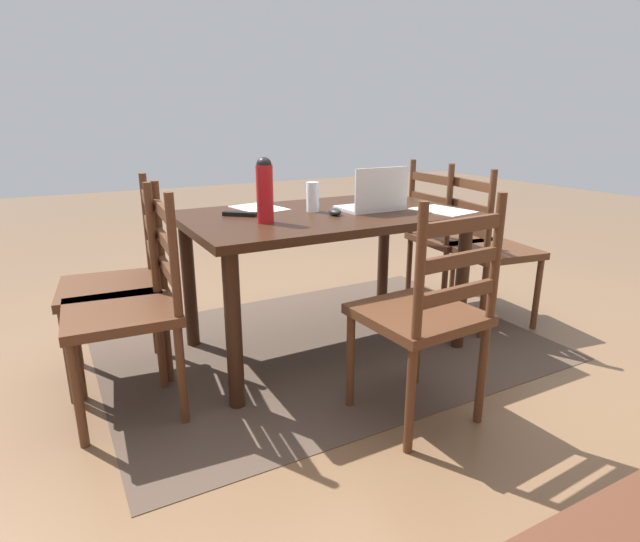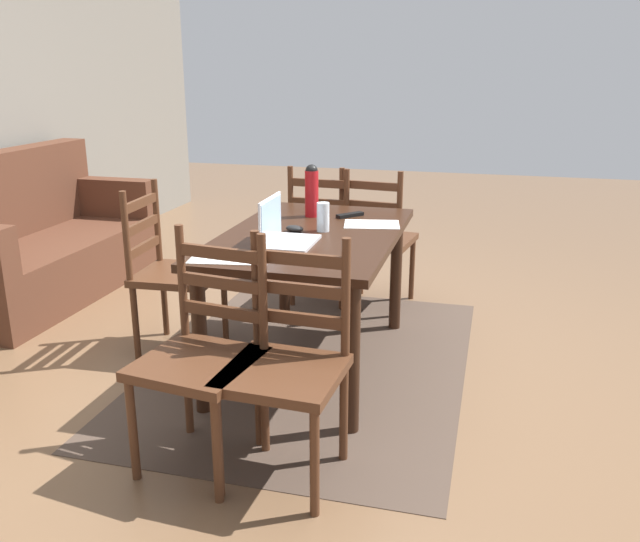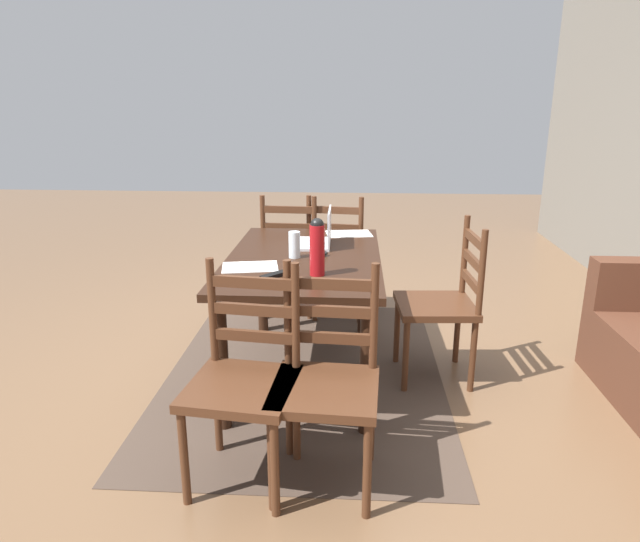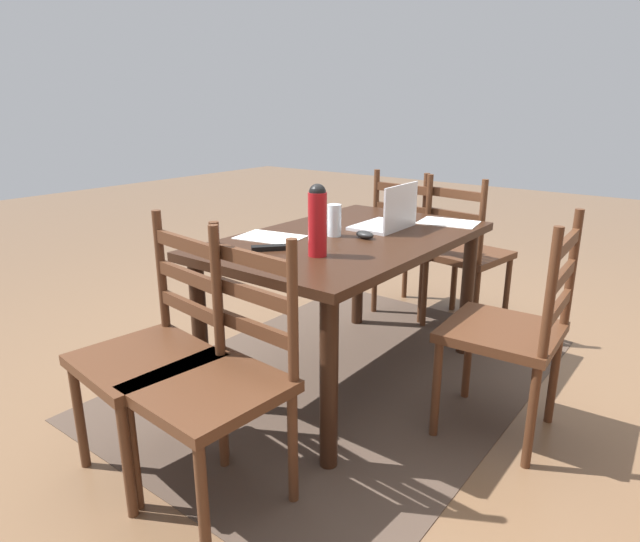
# 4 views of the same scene
# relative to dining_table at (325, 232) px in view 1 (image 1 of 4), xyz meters

# --- Properties ---
(ground_plane) EXTENTS (14.00, 14.00, 0.00)m
(ground_plane) POSITION_rel_dining_table_xyz_m (0.00, 0.00, -0.64)
(ground_plane) COLOR brown
(area_rug) EXTENTS (2.30, 1.65, 0.01)m
(area_rug) POSITION_rel_dining_table_xyz_m (0.00, 0.00, -0.64)
(area_rug) COLOR #47382D
(area_rug) RESTS_ON ground
(dining_table) EXTENTS (1.43, 0.88, 0.74)m
(dining_table) POSITION_rel_dining_table_xyz_m (0.00, 0.00, 0.00)
(dining_table) COLOR black
(dining_table) RESTS_ON ground
(chair_left_near) EXTENTS (0.46, 0.46, 0.95)m
(chair_left_near) POSITION_rel_dining_table_xyz_m (-1.00, -0.18, -0.18)
(chair_left_near) COLOR #4C2B19
(chair_left_near) RESTS_ON ground
(chair_right_near) EXTENTS (0.49, 0.49, 0.95)m
(chair_right_near) POSITION_rel_dining_table_xyz_m (1.00, -0.17, -0.18)
(chair_right_near) COLOR #4C2B19
(chair_right_near) RESTS_ON ground
(chair_right_far) EXTENTS (0.47, 0.47, 0.95)m
(chair_right_far) POSITION_rel_dining_table_xyz_m (1.00, 0.18, -0.18)
(chair_right_far) COLOR #4C2B19
(chair_right_far) RESTS_ON ground
(chair_far_head) EXTENTS (0.47, 0.47, 0.95)m
(chair_far_head) POSITION_rel_dining_table_xyz_m (-0.00, 0.81, -0.18)
(chair_far_head) COLOR #4C2B19
(chair_far_head) RESTS_ON ground
(chair_left_far) EXTENTS (0.50, 0.50, 0.95)m
(chair_left_far) POSITION_rel_dining_table_xyz_m (-1.00, 0.17, -0.18)
(chair_left_far) COLOR #4C2B19
(chair_left_far) RESTS_ON ground
(laptop) EXTENTS (0.32, 0.23, 0.23)m
(laptop) POSITION_rel_dining_table_xyz_m (-0.25, 0.08, 0.16)
(laptop) COLOR silver
(laptop) RESTS_ON dining_table
(water_bottle) EXTENTS (0.08, 0.08, 0.30)m
(water_bottle) POSITION_rel_dining_table_xyz_m (0.37, 0.10, 0.25)
(water_bottle) COLOR #A81419
(water_bottle) RESTS_ON dining_table
(drinking_glass) EXTENTS (0.07, 0.07, 0.15)m
(drinking_glass) POSITION_rel_dining_table_xyz_m (0.04, -0.05, 0.18)
(drinking_glass) COLOR silver
(drinking_glass) RESTS_ON dining_table
(computer_mouse) EXTENTS (0.08, 0.11, 0.03)m
(computer_mouse) POSITION_rel_dining_table_xyz_m (-0.01, 0.09, 0.12)
(computer_mouse) COLOR black
(computer_mouse) RESTS_ON dining_table
(tv_remote) EXTENTS (0.16, 0.14, 0.02)m
(tv_remote) POSITION_rel_dining_table_xyz_m (0.42, -0.11, 0.11)
(tv_remote) COLOR black
(tv_remote) RESTS_ON dining_table
(paper_stack_left) EXTENTS (0.26, 0.33, 0.00)m
(paper_stack_left) POSITION_rel_dining_table_xyz_m (-0.56, 0.25, 0.10)
(paper_stack_left) COLOR white
(paper_stack_left) RESTS_ON dining_table
(paper_stack_right) EXTENTS (0.26, 0.33, 0.00)m
(paper_stack_right) POSITION_rel_dining_table_xyz_m (0.25, -0.27, 0.10)
(paper_stack_right) COLOR white
(paper_stack_right) RESTS_ON dining_table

